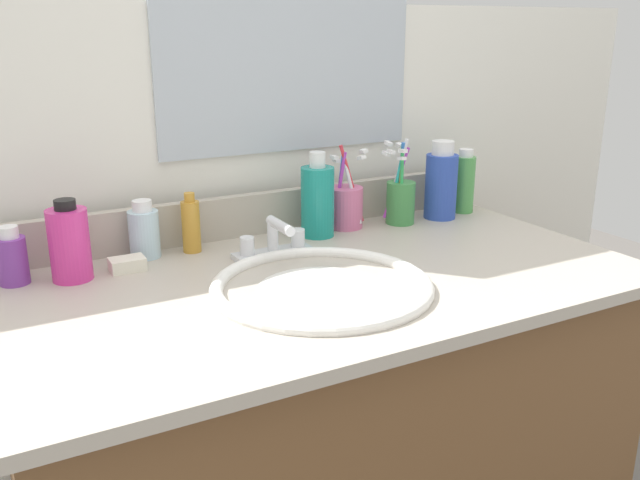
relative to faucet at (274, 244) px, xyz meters
The scene contains 17 objects.
vanity_cabinet 0.47m from the faucet, 74.91° to the right, with size 1.12×0.58×0.79m, color brown.
countertop 0.15m from the faucet, 74.91° to the right, with size 1.16×0.63×0.02m, color #B2A899.
backsplash 0.17m from the faucet, 77.15° to the left, with size 1.16×0.02×0.09m, color #B2A899.
back_wall 0.30m from the faucet, 80.59° to the left, with size 2.26×0.04×1.30m, color white.
mirror_panel 0.49m from the faucet, 56.10° to the left, with size 0.60×0.01×0.56m, color #B2BCC6.
sink_basin 0.20m from the faucet, 90.00° to the right, with size 0.39×0.39×0.11m.
faucet is the anchor object (origin of this frame).
bottle_shampoo_blue 0.48m from the faucet, ahead, with size 0.07×0.07×0.18m.
bottle_gel_clear 0.26m from the faucet, 151.01° to the left, with size 0.06×0.06×0.11m.
bottle_toner_green 0.56m from the faucet, ahead, with size 0.05×0.05×0.15m.
bottle_oil_amber 0.17m from the faucet, 139.38° to the left, with size 0.04×0.04×0.12m.
bottle_soap_pink 0.38m from the faucet, behind, with size 0.07×0.07×0.15m.
bottle_cream_purple 0.47m from the faucet, 169.08° to the left, with size 0.05×0.05×0.11m.
bottle_mouthwash_teal 0.17m from the faucet, 30.95° to the left, with size 0.07×0.07×0.18m.
cup_pink 0.26m from the faucet, 26.41° to the left, with size 0.08×0.08×0.19m.
cup_green 0.37m from the faucet, 12.91° to the left, with size 0.07×0.07×0.20m.
soap_bar 0.28m from the faucet, 166.99° to the left, with size 0.06×0.04×0.02m, color white.
Camera 1 is at (-0.57, -1.02, 1.25)m, focal length 38.21 mm.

